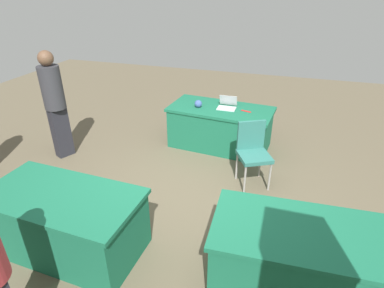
{
  "coord_description": "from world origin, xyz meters",
  "views": [
    {
      "loc": [
        -1.08,
        3.32,
        2.81
      ],
      "look_at": [
        -0.0,
        -0.16,
        0.9
      ],
      "focal_mm": 29.7,
      "sensor_mm": 36.0,
      "label": 1
    }
  ],
  "objects_px": {
    "chair_tucked_right": "(253,150)",
    "person_organiser": "(54,100)",
    "table_mid_left": "(299,260)",
    "yarn_ball": "(198,104)",
    "scissors_red": "(246,111)",
    "table_back_left": "(66,222)",
    "table_foreground": "(220,127)",
    "laptop_silver": "(227,106)"
  },
  "relations": [
    {
      "from": "chair_tucked_right",
      "to": "person_organiser",
      "type": "height_order",
      "value": "person_organiser"
    },
    {
      "from": "table_mid_left",
      "to": "yarn_ball",
      "type": "distance_m",
      "value": 3.3
    },
    {
      "from": "table_mid_left",
      "to": "scissors_red",
      "type": "xyz_separation_m",
      "value": [
        0.97,
        -2.77,
        0.38
      ]
    },
    {
      "from": "table_back_left",
      "to": "person_organiser",
      "type": "xyz_separation_m",
      "value": [
        1.47,
        -1.86,
        0.65
      ]
    },
    {
      "from": "scissors_red",
      "to": "person_organiser",
      "type": "bearing_deg",
      "value": -144.2
    },
    {
      "from": "chair_tucked_right",
      "to": "scissors_red",
      "type": "distance_m",
      "value": 1.05
    },
    {
      "from": "table_foreground",
      "to": "table_back_left",
      "type": "relative_size",
      "value": 1.08
    },
    {
      "from": "table_mid_left",
      "to": "person_organiser",
      "type": "relative_size",
      "value": 0.96
    },
    {
      "from": "person_organiser",
      "to": "scissors_red",
      "type": "distance_m",
      "value": 3.22
    },
    {
      "from": "table_foreground",
      "to": "table_back_left",
      "type": "height_order",
      "value": "same"
    },
    {
      "from": "table_foreground",
      "to": "table_back_left",
      "type": "xyz_separation_m",
      "value": [
        1.09,
        3.02,
        -0.0
      ]
    },
    {
      "from": "scissors_red",
      "to": "chair_tucked_right",
      "type": "bearing_deg",
      "value": -59.53
    },
    {
      "from": "table_foreground",
      "to": "person_organiser",
      "type": "relative_size",
      "value": 1.04
    },
    {
      "from": "chair_tucked_right",
      "to": "scissors_red",
      "type": "relative_size",
      "value": 5.38
    },
    {
      "from": "table_foreground",
      "to": "yarn_ball",
      "type": "relative_size",
      "value": 14.19
    },
    {
      "from": "yarn_ball",
      "to": "table_back_left",
      "type": "bearing_deg",
      "value": 76.79
    },
    {
      "from": "table_mid_left",
      "to": "laptop_silver",
      "type": "height_order",
      "value": "laptop_silver"
    },
    {
      "from": "chair_tucked_right",
      "to": "scissors_red",
      "type": "height_order",
      "value": "chair_tucked_right"
    },
    {
      "from": "person_organiser",
      "to": "yarn_ball",
      "type": "distance_m",
      "value": 2.42
    },
    {
      "from": "table_foreground",
      "to": "person_organiser",
      "type": "distance_m",
      "value": 2.88
    },
    {
      "from": "laptop_silver",
      "to": "table_mid_left",
      "type": "bearing_deg",
      "value": 114.81
    },
    {
      "from": "laptop_silver",
      "to": "chair_tucked_right",
      "type": "bearing_deg",
      "value": 120.18
    },
    {
      "from": "laptop_silver",
      "to": "scissors_red",
      "type": "xyz_separation_m",
      "value": [
        -0.35,
        0.06,
        -0.04
      ]
    },
    {
      "from": "table_back_left",
      "to": "table_foreground",
      "type": "bearing_deg",
      "value": -109.78
    },
    {
      "from": "table_back_left",
      "to": "laptop_silver",
      "type": "distance_m",
      "value": 3.3
    },
    {
      "from": "laptop_silver",
      "to": "yarn_ball",
      "type": "xyz_separation_m",
      "value": [
        0.5,
        0.12,
        0.03
      ]
    },
    {
      "from": "table_back_left",
      "to": "yarn_ball",
      "type": "height_order",
      "value": "yarn_ball"
    },
    {
      "from": "table_back_left",
      "to": "yarn_ball",
      "type": "xyz_separation_m",
      "value": [
        -0.69,
        -2.93,
        0.44
      ]
    },
    {
      "from": "chair_tucked_right",
      "to": "yarn_ball",
      "type": "bearing_deg",
      "value": -68.0
    },
    {
      "from": "table_mid_left",
      "to": "person_organiser",
      "type": "bearing_deg",
      "value": -22.47
    },
    {
      "from": "table_mid_left",
      "to": "scissors_red",
      "type": "relative_size",
      "value": 9.74
    },
    {
      "from": "table_foreground",
      "to": "scissors_red",
      "type": "distance_m",
      "value": 0.59
    },
    {
      "from": "yarn_ball",
      "to": "table_mid_left",
      "type": "bearing_deg",
      "value": 123.85
    },
    {
      "from": "chair_tucked_right",
      "to": "yarn_ball",
      "type": "xyz_separation_m",
      "value": [
        1.12,
        -0.94,
        0.26
      ]
    },
    {
      "from": "table_mid_left",
      "to": "person_organiser",
      "type": "xyz_separation_m",
      "value": [
        3.98,
        -1.65,
        0.65
      ]
    },
    {
      "from": "table_foreground",
      "to": "table_mid_left",
      "type": "height_order",
      "value": "same"
    },
    {
      "from": "table_back_left",
      "to": "chair_tucked_right",
      "type": "xyz_separation_m",
      "value": [
        -1.81,
        -1.99,
        0.18
      ]
    },
    {
      "from": "table_foreground",
      "to": "chair_tucked_right",
      "type": "distance_m",
      "value": 1.27
    },
    {
      "from": "table_back_left",
      "to": "scissors_red",
      "type": "distance_m",
      "value": 3.38
    },
    {
      "from": "table_foreground",
      "to": "scissors_red",
      "type": "bearing_deg",
      "value": 175.79
    },
    {
      "from": "table_mid_left",
      "to": "table_back_left",
      "type": "xyz_separation_m",
      "value": [
        2.51,
        0.21,
        -0.0
      ]
    },
    {
      "from": "table_foreground",
      "to": "chair_tucked_right",
      "type": "xyz_separation_m",
      "value": [
        -0.72,
        1.03,
        0.18
      ]
    }
  ]
}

